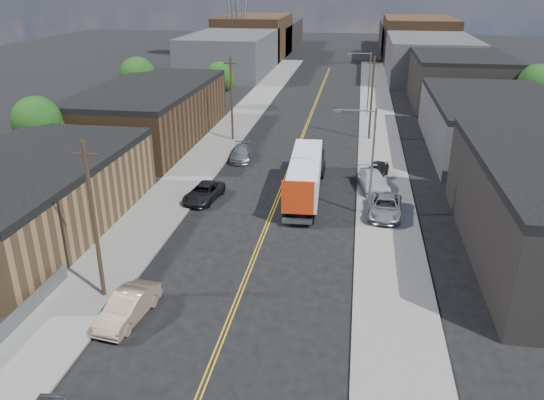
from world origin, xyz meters
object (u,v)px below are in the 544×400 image
(car_right_lot_a, at_px, (386,207))
(car_right_lot_b, at_px, (373,181))
(car_left_b, at_px, (128,307))
(car_left_c, at_px, (204,193))
(car_left_d, at_px, (241,153))
(car_right_lot_c, at_px, (376,170))
(semi_truck, at_px, (307,171))

(car_right_lot_a, bearing_deg, car_right_lot_b, 102.90)
(car_left_b, xyz_separation_m, car_left_c, (-0.66, 18.00, -0.10))
(car_right_lot_a, height_order, car_right_lot_b, car_right_lot_b)
(car_left_c, relative_size, car_left_d, 1.02)
(car_left_b, xyz_separation_m, car_right_lot_b, (14.16, 22.81, 0.12))
(car_left_b, distance_m, car_left_d, 29.89)
(car_right_lot_a, distance_m, car_right_lot_c, 9.09)
(semi_truck, xyz_separation_m, car_left_c, (-8.82, -3.11, -1.50))
(car_left_d, height_order, car_right_lot_a, car_right_lot_a)
(car_right_lot_b, bearing_deg, car_left_b, -134.38)
(semi_truck, bearing_deg, car_right_lot_b, 13.23)
(car_right_lot_c, bearing_deg, car_left_b, -101.46)
(semi_truck, bearing_deg, car_right_lot_a, -33.60)
(car_left_d, bearing_deg, car_left_b, -97.10)
(car_left_c, height_order, car_right_lot_a, car_right_lot_a)
(car_left_c, bearing_deg, car_left_d, 94.24)
(semi_truck, distance_m, car_right_lot_c, 8.12)
(semi_truck, bearing_deg, car_left_b, -113.69)
(car_left_b, height_order, car_left_c, car_left_b)
(car_right_lot_b, bearing_deg, semi_truck, -176.75)
(car_left_d, bearing_deg, car_right_lot_b, -33.63)
(semi_truck, height_order, car_left_d, semi_truck)
(semi_truck, relative_size, car_right_lot_b, 2.74)
(semi_truck, relative_size, car_right_lot_a, 2.71)
(car_left_c, height_order, car_left_d, car_left_d)
(car_right_lot_c, bearing_deg, car_left_d, -177.41)
(car_right_lot_a, bearing_deg, car_right_lot_c, 97.63)
(car_left_b, relative_size, car_right_lot_c, 1.15)
(car_right_lot_b, xyz_separation_m, car_right_lot_c, (0.34, 3.19, -0.05))
(semi_truck, bearing_deg, car_left_c, -163.15)
(car_left_b, distance_m, car_right_lot_a, 22.68)
(semi_truck, height_order, car_right_lot_b, semi_truck)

